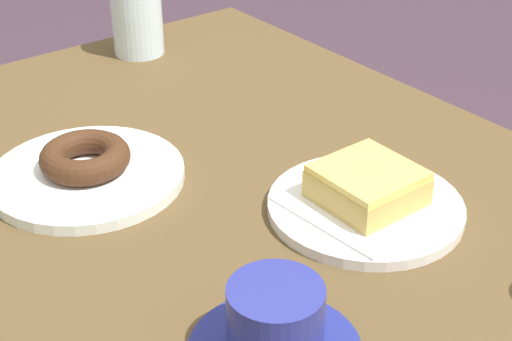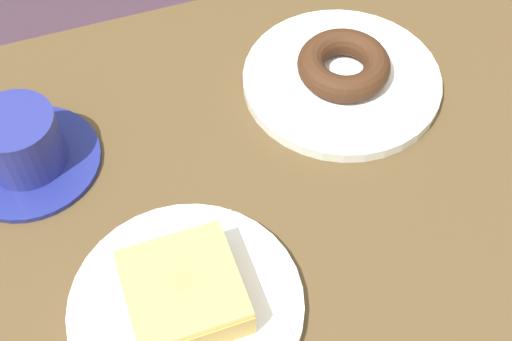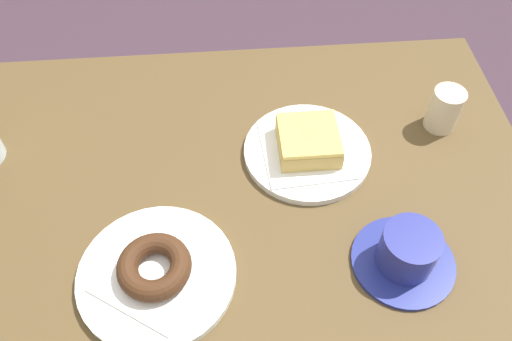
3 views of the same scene
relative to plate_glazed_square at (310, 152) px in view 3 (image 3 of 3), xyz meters
name	(u,v)px [view 3 (image 3 of 3)]	position (x,y,z in m)	size (l,w,h in m)	color
table	(236,223)	(-0.13, -0.06, -0.11)	(0.96, 0.65, 0.74)	brown
plate_glazed_square	(310,152)	(0.00, 0.00, 0.00)	(0.20, 0.20, 0.01)	white
napkin_glazed_square	(310,149)	(0.00, 0.00, 0.01)	(0.14, 0.14, 0.00)	white
donut_glazed_square	(311,140)	(0.00, 0.00, 0.03)	(0.09, 0.09, 0.04)	tan
plate_chocolate_ring	(160,275)	(-0.23, -0.20, 0.00)	(0.21, 0.21, 0.01)	white
napkin_chocolate_ring	(159,272)	(-0.23, -0.20, 0.01)	(0.13, 0.13, 0.00)	white
donut_chocolate_ring	(158,266)	(-0.23, -0.20, 0.02)	(0.10, 0.10, 0.03)	#402414
coffee_cup	(410,252)	(0.10, -0.20, 0.02)	(0.14, 0.14, 0.07)	navy
sugar_jar	(447,109)	(0.23, 0.05, 0.03)	(0.05, 0.05, 0.07)	beige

